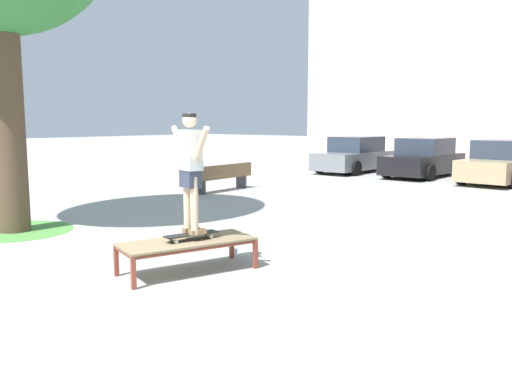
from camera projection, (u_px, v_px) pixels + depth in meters
The scene contains 9 objects.
ground_plane at pixel (134, 285), 6.92m from camera, with size 120.00×120.00×0.00m, color #A8A8A3.
skate_box at pixel (187, 244), 7.48m from camera, with size 1.29×2.04×0.46m.
skateboard at pixel (191, 235), 7.50m from camera, with size 0.38×0.82×0.09m.
skater at pixel (190, 165), 7.37m from camera, with size 0.99×0.36×1.69m.
grass_patch_near_left at pixel (15, 231), 10.36m from camera, with size 2.17×2.17×0.01m, color #519342.
car_grey at pixel (355, 156), 22.30m from camera, with size 1.97×4.23×1.50m.
car_black at pixel (424, 159), 20.47m from camera, with size 1.98×4.23×1.50m.
car_tan at pixel (502, 163), 18.31m from camera, with size 2.09×4.29×1.50m.
park_bench at pixel (223, 177), 16.26m from camera, with size 0.56×2.42×0.83m.
Camera 1 is at (5.56, -4.05, 2.13)m, focal length 37.10 mm.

